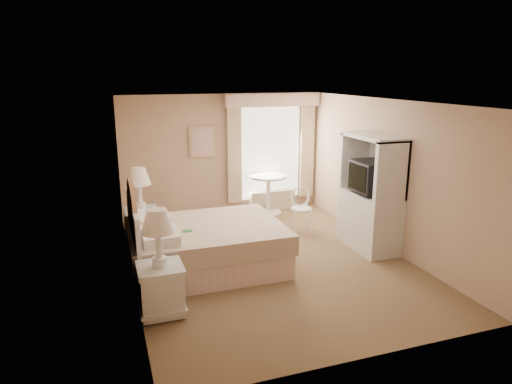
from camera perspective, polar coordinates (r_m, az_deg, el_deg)
name	(u,v)px	position (r m, az deg, el deg)	size (l,w,h in m)	color
room	(269,185)	(6.98, 1.69, 0.94)	(4.21, 5.51, 2.51)	brown
window	(272,149)	(9.76, 1.99, 5.44)	(2.05, 0.22, 2.51)	white
framed_art	(202,142)	(9.36, -6.79, 6.24)	(0.52, 0.04, 0.62)	tan
bed	(199,245)	(7.00, -7.14, -6.58)	(2.29, 1.80, 1.59)	tan
nightstand_near	(160,276)	(5.77, -11.87, -10.27)	(0.55, 0.55, 1.34)	silver
nightstand_far	(141,217)	(8.09, -14.15, -3.03)	(0.56, 0.56, 1.35)	silver
round_table	(268,188)	(9.63, 1.52, 0.51)	(0.78, 0.78, 0.82)	white
cafe_chair	(301,205)	(8.73, 5.62, -1.62)	(0.46, 0.46, 0.81)	white
armoire	(370,202)	(7.89, 14.10, -1.23)	(0.58, 1.17, 1.94)	silver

